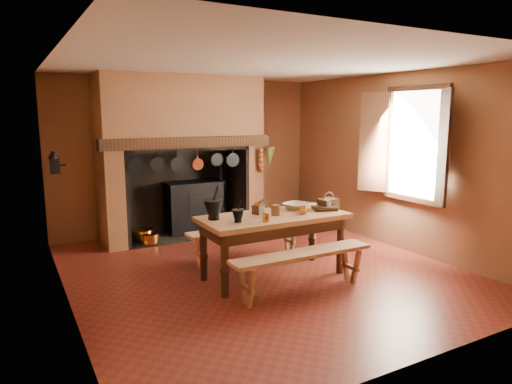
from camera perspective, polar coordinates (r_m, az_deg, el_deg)
floor at (r=6.47m, az=0.67°, el=-9.73°), size 5.50×5.50×0.00m
ceiling at (r=6.13m, az=0.73°, el=15.75°), size 5.50×5.50×0.00m
back_wall at (r=8.63m, az=-8.40°, el=4.62°), size 5.00×0.02×2.80m
wall_left at (r=5.38m, az=-23.11°, el=0.83°), size 0.02×5.50×2.80m
wall_right at (r=7.69m, az=17.14°, el=3.67°), size 0.02×5.50×2.80m
wall_front at (r=4.03m, az=20.46°, el=-1.79°), size 5.00×0.02×2.80m
chimney_breast at (r=8.09m, az=-9.36°, el=7.18°), size 2.95×0.96×2.80m
iron_range at (r=8.47m, az=-7.79°, el=-1.73°), size 1.12×0.55×1.60m
hearth_pans at (r=8.05m, az=-13.86°, el=-5.39°), size 0.51×0.62×0.20m
hanging_pans at (r=7.64m, az=-8.28°, el=3.66°), size 1.92×0.29×0.27m
onion_string at (r=8.19m, az=0.58°, el=3.96°), size 0.12×0.10×0.46m
herb_bunch at (r=8.28m, az=1.67°, el=4.37°), size 0.20×0.20×0.35m
window at (r=7.28m, az=18.70°, el=5.63°), size 0.39×1.75×1.76m
wall_coffee_mill at (r=6.91m, az=-23.89°, el=3.58°), size 0.23×0.16×0.31m
work_table at (r=6.04m, az=2.21°, el=-4.12°), size 1.95×0.87×0.85m
bench_front at (r=5.59m, az=5.81°, el=-8.76°), size 1.86×0.33×0.52m
bench_back at (r=6.75m, az=-1.08°, el=-5.49°), size 1.83×0.32×0.52m
mortar_large at (r=5.74m, az=-5.31°, el=-2.09°), size 0.25×0.25×0.42m
mortar_small at (r=5.59m, az=-2.26°, el=-2.91°), size 0.16×0.16×0.27m
coffee_grinder at (r=6.05m, az=0.27°, el=-2.10°), size 0.18×0.16×0.19m
brass_mug_a at (r=5.62m, az=1.24°, el=-3.26°), size 0.09×0.09×0.10m
brass_mug_b at (r=6.33m, az=2.11°, el=-1.85°), size 0.09×0.09×0.08m
mixing_bowl at (r=6.38m, az=5.14°, el=-1.77°), size 0.47×0.47×0.09m
stoneware_crock at (r=5.97m, az=2.44°, el=-2.28°), size 0.13×0.13×0.14m
glass_jar at (r=6.37m, az=9.00°, el=-1.70°), size 0.09×0.09×0.13m
wicker_basket at (r=6.46m, az=9.03°, el=-1.39°), size 0.27×0.21×0.24m
wooden_tray at (r=6.38m, az=8.56°, el=-1.99°), size 0.37×0.32×0.05m
brass_cup at (r=6.07m, az=5.83°, el=-2.29°), size 0.17×0.17×0.11m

